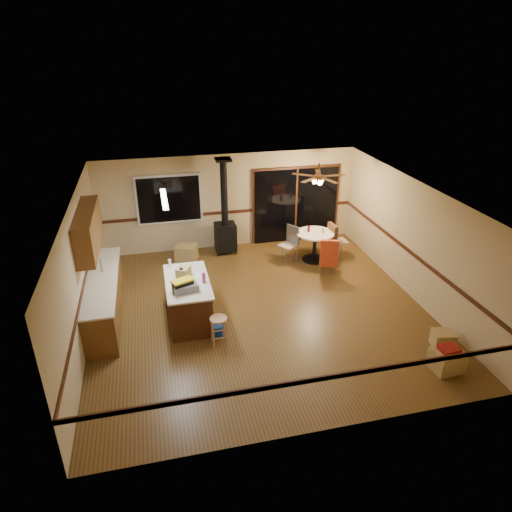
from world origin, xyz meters
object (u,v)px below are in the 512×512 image
object	(u,v)px
box_under_window	(186,253)
bar_stool	(219,331)
dining_table	(315,241)
chair_near	(329,253)
kitchen_island	(189,300)
box_corner_a	(447,360)
toolbox_grey	(186,288)
chair_right	(333,237)
toolbox_black	(183,286)
blue_bucket	(216,330)
wood_stove	(225,228)
box_corner_b	(443,339)
chair_left	(291,239)

from	to	relation	value
box_under_window	bar_stool	bearing A→B (deg)	-86.12
dining_table	chair_near	bearing A→B (deg)	-87.08
kitchen_island	box_under_window	bearing A→B (deg)	85.82
box_corner_a	kitchen_island	bearing A→B (deg)	147.90
toolbox_grey	chair_near	world-z (taller)	toolbox_grey
dining_table	chair_right	world-z (taller)	chair_right
bar_stool	box_under_window	world-z (taller)	bar_stool
toolbox_grey	toolbox_black	bearing A→B (deg)	153.70
kitchen_island	blue_bucket	world-z (taller)	kitchen_island
wood_stove	box_corner_a	xyz separation A→B (m)	(2.96, -5.72, -0.53)
wood_stove	box_corner_b	xyz separation A→B (m)	(3.30, -5.12, -0.57)
kitchen_island	chair_left	size ratio (longest dim) A/B	3.02
dining_table	box_corner_b	distance (m)	4.27
chair_near	box_corner_a	distance (m)	3.93
blue_bucket	toolbox_grey	bearing A→B (deg)	149.35
bar_stool	chair_right	xyz separation A→B (m)	(3.54, 3.10, 0.30)
bar_stool	dining_table	xyz separation A→B (m)	(3.02, 3.06, 0.24)
toolbox_grey	blue_bucket	bearing A→B (deg)	-30.65
chair_left	toolbox_black	bearing A→B (deg)	-139.17
toolbox_black	chair_left	distance (m)	3.97
box_corner_b	wood_stove	bearing A→B (deg)	122.81
kitchen_island	blue_bucket	bearing A→B (deg)	-58.00
toolbox_grey	chair_right	world-z (taller)	toolbox_grey
dining_table	box_corner_a	xyz separation A→B (m)	(0.78, -4.71, -0.34)
dining_table	box_corner_a	size ratio (longest dim) A/B	1.88
box_corner_a	wood_stove	bearing A→B (deg)	117.37
blue_bucket	wood_stove	bearing A→B (deg)	77.22
toolbox_grey	box_corner_b	distance (m)	5.01
box_corner_a	box_corner_b	bearing A→B (deg)	60.86
bar_stool	chair_left	bearing A→B (deg)	53.13
toolbox_grey	chair_left	xyz separation A→B (m)	(2.94, 2.61, -0.38)
toolbox_black	bar_stool	bearing A→B (deg)	-47.88
kitchen_island	blue_bucket	distance (m)	0.91
dining_table	box_corner_b	size ratio (longest dim) A/B	2.47
kitchen_island	chair_right	distance (m)	4.51
kitchen_island	chair_left	bearing A→B (deg)	37.36
dining_table	chair_left	xyz separation A→B (m)	(-0.61, 0.16, 0.05)
toolbox_black	box_corner_b	distance (m)	5.08
wood_stove	toolbox_black	size ratio (longest dim) A/B	6.58
bar_stool	blue_bucket	bearing A→B (deg)	92.79
chair_right	box_under_window	world-z (taller)	chair_right
wood_stove	toolbox_black	distance (m)	3.73
chair_right	box_under_window	xyz separation A→B (m)	(-3.80, 0.71, -0.38)
chair_right	box_corner_a	world-z (taller)	chair_right
chair_right	toolbox_grey	bearing A→B (deg)	-148.53
blue_bucket	dining_table	world-z (taller)	dining_table
box_corner_a	box_under_window	bearing A→B (deg)	126.65
wood_stove	bar_stool	distance (m)	4.18
blue_bucket	toolbox_black	bearing A→B (deg)	149.73
box_under_window	chair_near	bearing A→B (deg)	-25.97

